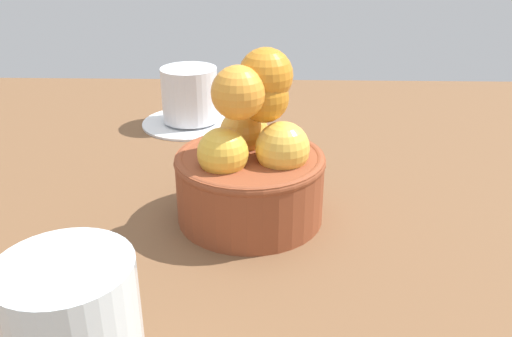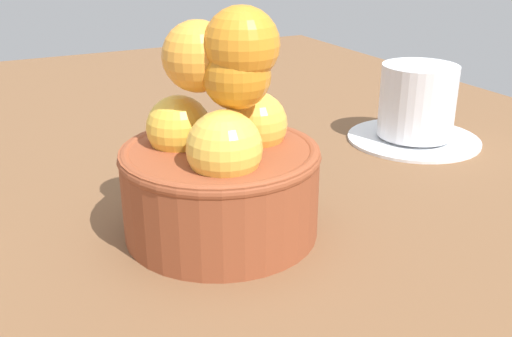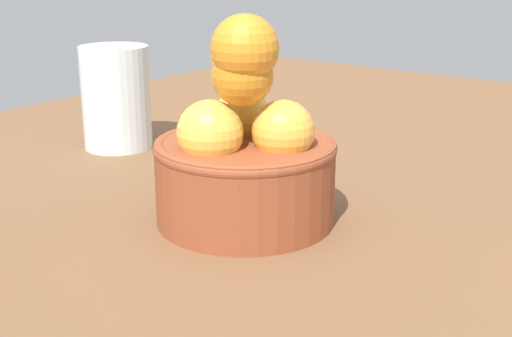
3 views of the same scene
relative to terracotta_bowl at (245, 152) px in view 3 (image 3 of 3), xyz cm
name	(u,v)px [view 3 (image 3 of 3)]	position (x,y,z in cm)	size (l,w,h in cm)	color
ground_plane	(246,249)	(-0.11, -0.04, -7.77)	(135.57, 93.44, 4.71)	brown
terracotta_bowl	(245,152)	(0.00, 0.00, 0.00)	(13.50, 13.50, 15.55)	brown
water_glass	(116,97)	(-8.22, -22.88, -0.24)	(6.92, 6.92, 10.35)	silver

